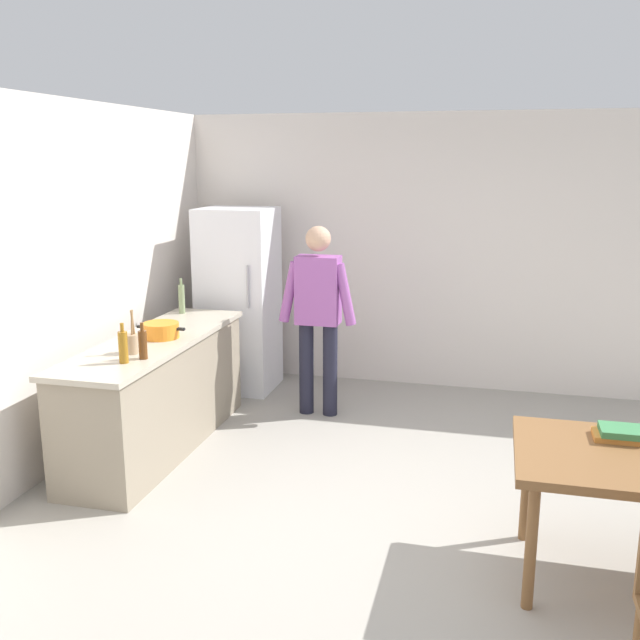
{
  "coord_description": "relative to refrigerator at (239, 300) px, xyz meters",
  "views": [
    {
      "loc": [
        0.55,
        -4.05,
        2.27
      ],
      "look_at": [
        -0.82,
        1.38,
        0.98
      ],
      "focal_mm": 39.72,
      "sensor_mm": 36.0,
      "label": 1
    }
  ],
  "objects": [
    {
      "name": "kitchen_counter",
      "position": [
        -0.1,
        -1.6,
        -0.45
      ],
      "size": [
        0.64,
        2.2,
        0.9
      ],
      "color": "gray",
      "rests_on": "ground_plane"
    },
    {
      "name": "ground_plane",
      "position": [
        1.9,
        -2.4,
        -0.9
      ],
      "size": [
        14.0,
        14.0,
        0.0
      ],
      "primitive_type": "plane",
      "color": "#9E998E"
    },
    {
      "name": "wall_back",
      "position": [
        1.9,
        0.6,
        0.45
      ],
      "size": [
        6.4,
        0.12,
        2.7
      ],
      "primitive_type": "cube",
      "color": "silver",
      "rests_on": "ground_plane"
    },
    {
      "name": "cooking_pot",
      "position": [
        -0.05,
        -1.57,
        0.06
      ],
      "size": [
        0.4,
        0.28,
        0.12
      ],
      "color": "orange",
      "rests_on": "kitchen_counter"
    },
    {
      "name": "bottle_vinegar_tall",
      "position": [
        -0.28,
        -0.71,
        0.14
      ],
      "size": [
        0.06,
        0.06,
        0.32
      ],
      "color": "gray",
      "rests_on": "kitchen_counter"
    },
    {
      "name": "bottle_oil_amber",
      "position": [
        0.01,
        -2.27,
        0.12
      ],
      "size": [
        0.06,
        0.06,
        0.28
      ],
      "color": "#996619",
      "rests_on": "kitchen_counter"
    },
    {
      "name": "bottle_beer_brown",
      "position": [
        0.1,
        -2.14,
        0.11
      ],
      "size": [
        0.06,
        0.06,
        0.26
      ],
      "color": "#5B3314",
      "rests_on": "kitchen_counter"
    },
    {
      "name": "utensil_jar",
      "position": [
        -0.05,
        -2.03,
        0.08
      ],
      "size": [
        0.11,
        0.11,
        0.32
      ],
      "color": "tan",
      "rests_on": "kitchen_counter"
    },
    {
      "name": "person",
      "position": [
        0.95,
        -0.55,
        0.08
      ],
      "size": [
        0.7,
        0.22,
        1.7
      ],
      "color": "#1E1E2D",
      "rests_on": "ground_plane"
    },
    {
      "name": "refrigerator",
      "position": [
        0.0,
        0.0,
        0.0
      ],
      "size": [
        0.7,
        0.67,
        1.8
      ],
      "color": "white",
      "rests_on": "ground_plane"
    },
    {
      "name": "book_stack",
      "position": [
        3.16,
        -2.49,
        -0.12
      ],
      "size": [
        0.26,
        0.19,
        0.07
      ],
      "color": "orange",
      "rests_on": "dining_table"
    },
    {
      "name": "wall_left",
      "position": [
        -0.7,
        -2.2,
        0.45
      ],
      "size": [
        0.12,
        5.6,
        2.7
      ],
      "primitive_type": "cube",
      "color": "silver",
      "rests_on": "ground_plane"
    }
  ]
}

